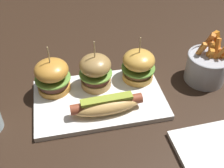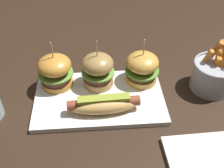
{
  "view_description": "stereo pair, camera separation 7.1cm",
  "coord_description": "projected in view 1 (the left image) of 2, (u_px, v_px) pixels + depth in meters",
  "views": [
    {
      "loc": [
        -0.08,
        -0.52,
        0.52
      ],
      "look_at": [
        0.03,
        0.0,
        0.05
      ],
      "focal_mm": 45.5,
      "sensor_mm": 36.0,
      "label": 1
    },
    {
      "loc": [
        -0.01,
        -0.53,
        0.52
      ],
      "look_at": [
        0.03,
        0.0,
        0.05
      ],
      "focal_mm": 45.5,
      "sensor_mm": 36.0,
      "label": 2
    }
  ],
  "objects": [
    {
      "name": "slider_right",
      "position": [
        138.0,
        65.0,
        0.76
      ],
      "size": [
        0.09,
        0.09,
        0.13
      ],
      "color": "gold",
      "rests_on": "platter_main"
    },
    {
      "name": "slider_left",
      "position": [
        52.0,
        76.0,
        0.73
      ],
      "size": [
        0.09,
        0.09,
        0.13
      ],
      "color": "#C88633",
      "rests_on": "platter_main"
    },
    {
      "name": "hot_dog",
      "position": [
        107.0,
        105.0,
        0.68
      ],
      "size": [
        0.18,
        0.06,
        0.04
      ],
      "color": "#E1AD61",
      "rests_on": "platter_main"
    },
    {
      "name": "fries_bucket",
      "position": [
        207.0,
        66.0,
        0.78
      ],
      "size": [
        0.11,
        0.12,
        0.14
      ],
      "color": "#A8AAB2",
      "rests_on": "ground"
    },
    {
      "name": "ground_plane",
      "position": [
        100.0,
        101.0,
        0.74
      ],
      "size": [
        3.0,
        3.0,
        0.0
      ],
      "primitive_type": "plane",
      "color": "black"
    },
    {
      "name": "platter_main",
      "position": [
        99.0,
        99.0,
        0.74
      ],
      "size": [
        0.33,
        0.2,
        0.01
      ],
      "primitive_type": "cube",
      "color": "white",
      "rests_on": "ground"
    },
    {
      "name": "slider_center",
      "position": [
        96.0,
        71.0,
        0.74
      ],
      "size": [
        0.09,
        0.09,
        0.14
      ],
      "color": "#A17B45",
      "rests_on": "platter_main"
    }
  ]
}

